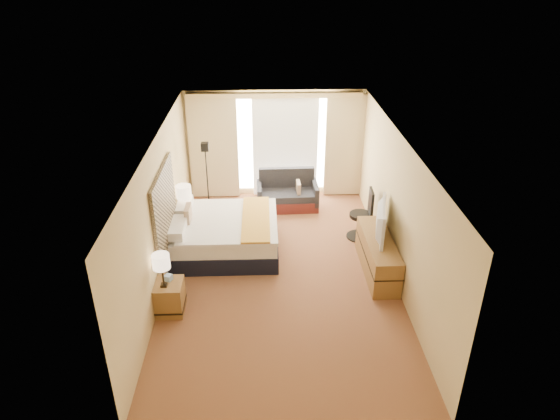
{
  "coord_description": "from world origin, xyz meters",
  "views": [
    {
      "loc": [
        -0.28,
        -7.81,
        5.37
      ],
      "look_at": [
        0.02,
        0.4,
        1.12
      ],
      "focal_mm": 32.0,
      "sensor_mm": 36.0,
      "label": 1
    }
  ],
  "objects_px": {
    "floor_lamp": "(206,165)",
    "television": "(377,220)",
    "media_dresser": "(378,255)",
    "lamp_right": "(184,192)",
    "bed": "(225,234)",
    "loveseat": "(287,195)",
    "lamp_left": "(161,262)",
    "nightstand_right": "(189,224)",
    "desk_chair": "(363,217)",
    "nightstand_left": "(170,297)"
  },
  "relations": [
    {
      "from": "media_dresser",
      "to": "lamp_right",
      "type": "height_order",
      "value": "lamp_right"
    },
    {
      "from": "lamp_right",
      "to": "bed",
      "type": "bearing_deg",
      "value": -32.19
    },
    {
      "from": "floor_lamp",
      "to": "lamp_right",
      "type": "bearing_deg",
      "value": -109.39
    },
    {
      "from": "nightstand_left",
      "to": "nightstand_right",
      "type": "relative_size",
      "value": 1.0
    },
    {
      "from": "nightstand_right",
      "to": "media_dresser",
      "type": "relative_size",
      "value": 0.31
    },
    {
      "from": "floor_lamp",
      "to": "lamp_right",
      "type": "distance_m",
      "value": 1.12
    },
    {
      "from": "nightstand_left",
      "to": "lamp_left",
      "type": "bearing_deg",
      "value": -129.06
    },
    {
      "from": "bed",
      "to": "desk_chair",
      "type": "distance_m",
      "value": 2.88
    },
    {
      "from": "nightstand_right",
      "to": "television",
      "type": "xyz_separation_m",
      "value": [
        3.65,
        -1.32,
        0.75
      ]
    },
    {
      "from": "desk_chair",
      "to": "bed",
      "type": "bearing_deg",
      "value": -168.01
    },
    {
      "from": "nightstand_right",
      "to": "lamp_right",
      "type": "distance_m",
      "value": 0.78
    },
    {
      "from": "bed",
      "to": "television",
      "type": "bearing_deg",
      "value": -14.16
    },
    {
      "from": "lamp_right",
      "to": "nightstand_left",
      "type": "bearing_deg",
      "value": -89.24
    },
    {
      "from": "floor_lamp",
      "to": "nightstand_left",
      "type": "bearing_deg",
      "value": -95.51
    },
    {
      "from": "desk_chair",
      "to": "media_dresser",
      "type": "bearing_deg",
      "value": -84.26
    },
    {
      "from": "loveseat",
      "to": "television",
      "type": "xyz_separation_m",
      "value": [
        1.51,
        -2.63,
        0.73
      ]
    },
    {
      "from": "bed",
      "to": "lamp_right",
      "type": "distance_m",
      "value": 1.21
    },
    {
      "from": "floor_lamp",
      "to": "television",
      "type": "height_order",
      "value": "floor_lamp"
    },
    {
      "from": "media_dresser",
      "to": "desk_chair",
      "type": "xyz_separation_m",
      "value": [
        -0.05,
        1.27,
        0.14
      ]
    },
    {
      "from": "bed",
      "to": "lamp_right",
      "type": "height_order",
      "value": "lamp_right"
    },
    {
      "from": "nightstand_right",
      "to": "media_dresser",
      "type": "distance_m",
      "value": 3.97
    },
    {
      "from": "nightstand_right",
      "to": "lamp_right",
      "type": "xyz_separation_m",
      "value": [
        -0.03,
        -0.07,
        0.78
      ]
    },
    {
      "from": "media_dresser",
      "to": "lamp_left",
      "type": "distance_m",
      "value": 3.97
    },
    {
      "from": "floor_lamp",
      "to": "nightstand_right",
      "type": "bearing_deg",
      "value": -109.0
    },
    {
      "from": "loveseat",
      "to": "lamp_left",
      "type": "height_order",
      "value": "lamp_left"
    },
    {
      "from": "loveseat",
      "to": "desk_chair",
      "type": "bearing_deg",
      "value": -46.28
    },
    {
      "from": "floor_lamp",
      "to": "television",
      "type": "bearing_deg",
      "value": -34.63
    },
    {
      "from": "desk_chair",
      "to": "television",
      "type": "xyz_separation_m",
      "value": [
        -0.0,
        -1.13,
        0.54
      ]
    },
    {
      "from": "media_dresser",
      "to": "lamp_left",
      "type": "bearing_deg",
      "value": -163.43
    },
    {
      "from": "bed",
      "to": "loveseat",
      "type": "xyz_separation_m",
      "value": [
        1.33,
        1.91,
        -0.07
      ]
    },
    {
      "from": "nightstand_right",
      "to": "desk_chair",
      "type": "distance_m",
      "value": 3.66
    },
    {
      "from": "nightstand_right",
      "to": "nightstand_left",
      "type": "bearing_deg",
      "value": -90.0
    },
    {
      "from": "desk_chair",
      "to": "floor_lamp",
      "type": "bearing_deg",
      "value": 164.46
    },
    {
      "from": "media_dresser",
      "to": "desk_chair",
      "type": "bearing_deg",
      "value": 92.07
    },
    {
      "from": "media_dresser",
      "to": "nightstand_left",
      "type": "bearing_deg",
      "value": -164.16
    },
    {
      "from": "nightstand_right",
      "to": "television",
      "type": "bearing_deg",
      "value": -19.84
    },
    {
      "from": "bed",
      "to": "desk_chair",
      "type": "xyz_separation_m",
      "value": [
        2.85,
        0.42,
        0.12
      ]
    },
    {
      "from": "lamp_right",
      "to": "media_dresser",
      "type": "bearing_deg",
      "value": -20.29
    },
    {
      "from": "lamp_left",
      "to": "bed",
      "type": "bearing_deg",
      "value": 66.3
    },
    {
      "from": "nightstand_right",
      "to": "bed",
      "type": "bearing_deg",
      "value": -36.56
    },
    {
      "from": "floor_lamp",
      "to": "lamp_left",
      "type": "relative_size",
      "value": 2.91
    },
    {
      "from": "desk_chair",
      "to": "lamp_left",
      "type": "xyz_separation_m",
      "value": [
        -3.71,
        -2.38,
        0.53
      ]
    },
    {
      "from": "media_dresser",
      "to": "lamp_right",
      "type": "bearing_deg",
      "value": 159.71
    },
    {
      "from": "television",
      "to": "lamp_right",
      "type": "bearing_deg",
      "value": 84.12
    },
    {
      "from": "nightstand_right",
      "to": "bed",
      "type": "distance_m",
      "value": 1.01
    },
    {
      "from": "lamp_left",
      "to": "lamp_right",
      "type": "distance_m",
      "value": 2.5
    },
    {
      "from": "nightstand_left",
      "to": "media_dresser",
      "type": "height_order",
      "value": "media_dresser"
    },
    {
      "from": "desk_chair",
      "to": "nightstand_right",
      "type": "bearing_deg",
      "value": -179.22
    },
    {
      "from": "loveseat",
      "to": "lamp_right",
      "type": "relative_size",
      "value": 2.2
    },
    {
      "from": "loveseat",
      "to": "lamp_left",
      "type": "xyz_separation_m",
      "value": [
        -2.2,
        -3.88,
        0.72
      ]
    }
  ]
}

